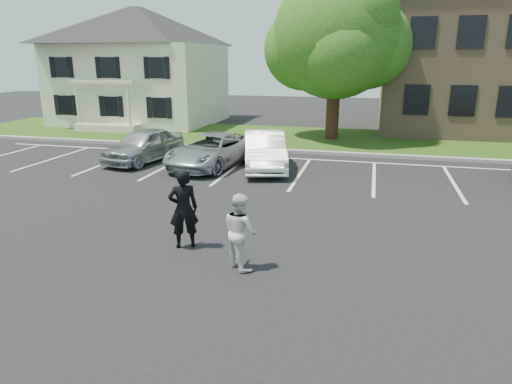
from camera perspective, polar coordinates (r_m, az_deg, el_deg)
ground_plane at (r=10.50m, az=-1.37°, el=-8.06°), size 90.00×90.00×0.00m
curb at (r=21.78m, az=7.22°, el=4.96°), size 40.00×0.30×0.15m
grass_strip at (r=25.70m, az=8.37°, el=6.58°), size 44.00×8.00×0.08m
stall_lines at (r=18.70m, az=10.26°, el=2.71°), size 34.00×5.36×0.01m
house at (r=33.09m, az=-14.30°, el=15.02°), size 10.30×9.22×7.60m
tree at (r=25.55m, az=10.20°, el=18.40°), size 7.80×7.20×8.80m
man_black_suit at (r=10.83m, az=-9.06°, el=-2.10°), size 0.83×0.74×1.90m
man_white_shirt at (r=9.70m, az=-1.98°, el=-4.90°), size 1.01×1.00×1.65m
car_silver_west at (r=20.45m, az=-13.80°, el=5.71°), size 2.48×4.47×1.44m
car_silver_minivan at (r=19.03m, az=-5.48°, el=5.20°), size 3.18×5.23×1.36m
car_white_sedan at (r=18.52m, az=1.09°, el=5.18°), size 2.75×4.79×1.49m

